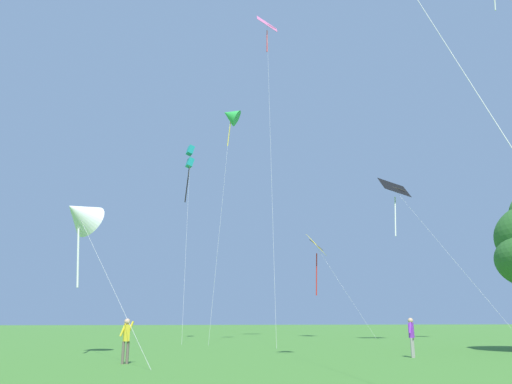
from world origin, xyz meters
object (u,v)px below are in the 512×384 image
at_px(kite_teal_box, 190,159).
at_px(person_with_spool, 411,334).
at_px(kite_black_large, 396,198).
at_px(person_far_back, 126,336).
at_px(kite_pink_low, 267,33).
at_px(kite_green_small, 231,116).
at_px(kite_yellow_diamond, 317,256).
at_px(kite_white_distant, 80,214).

distance_m(kite_teal_box, person_with_spool, 26.68).
height_order(kite_black_large, person_far_back, kite_black_large).
bearing_deg(kite_teal_box, kite_pink_low, -21.40).
xyz_separation_m(kite_green_small, person_with_spool, (4.89, -16.20, -16.33)).
relative_size(kite_teal_box, person_with_spool, 10.33).
xyz_separation_m(kite_teal_box, person_with_spool, (7.54, -21.28, -14.21)).
distance_m(kite_pink_low, person_with_spool, 32.09).
xyz_separation_m(kite_yellow_diamond, kite_black_large, (3.20, -9.63, 3.53)).
height_order(kite_teal_box, person_far_back, kite_teal_box).
bearing_deg(kite_teal_box, kite_green_small, -62.51).
xyz_separation_m(kite_green_small, kite_black_large, (13.17, -1.41, -6.32)).
height_order(kite_black_large, person_with_spool, kite_black_large).
relative_size(kite_green_small, person_with_spool, 11.48).
height_order(kite_pink_low, kite_black_large, kite_pink_low).
relative_size(kite_white_distant, person_far_back, 5.50).
relative_size(kite_pink_low, kite_yellow_diamond, 3.08).
height_order(kite_white_distant, person_far_back, kite_white_distant).
bearing_deg(kite_white_distant, kite_pink_low, 48.27).
distance_m(kite_black_large, person_with_spool, 19.68).
xyz_separation_m(kite_teal_box, kite_white_distant, (-6.48, -16.94, -8.92)).
height_order(kite_white_distant, person_with_spool, kite_white_distant).
bearing_deg(person_far_back, kite_green_small, 68.40).
distance_m(kite_green_small, kite_white_distant, 18.59).
xyz_separation_m(kite_white_distant, person_far_back, (2.55, -4.75, -5.31)).
distance_m(kite_pink_low, person_far_back, 33.94).
bearing_deg(kite_yellow_diamond, kite_pink_low, -137.81).
bearing_deg(person_with_spool, kite_black_large, 60.75).
bearing_deg(kite_teal_box, kite_yellow_diamond, 13.94).
distance_m(kite_green_small, person_with_spool, 23.52).
distance_m(kite_white_distant, person_far_back, 7.57).
bearing_deg(kite_white_distant, person_far_back, -61.82).
bearing_deg(kite_green_small, kite_teal_box, 117.49).
distance_m(kite_pink_low, kite_black_large, 18.99).
bearing_deg(kite_black_large, kite_green_small, 173.87).
relative_size(kite_green_small, person_far_back, 11.78).
bearing_deg(person_with_spool, kite_green_small, 106.80).
bearing_deg(kite_pink_low, kite_green_small, -145.51).
bearing_deg(kite_yellow_diamond, person_far_back, -123.68).
distance_m(kite_yellow_diamond, person_with_spool, 25.76).
bearing_deg(kite_pink_low, person_far_back, -118.29).
xyz_separation_m(kite_black_large, person_with_spool, (-8.28, -14.79, -10.01)).
distance_m(kite_black_large, kite_white_distant, 25.06).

